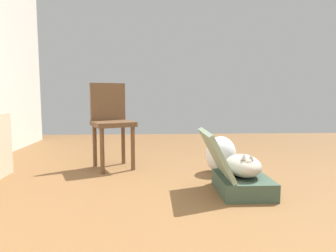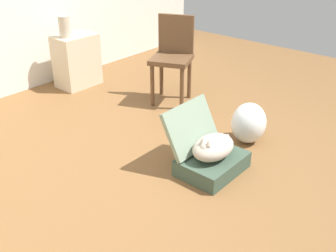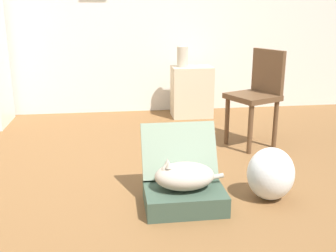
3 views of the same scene
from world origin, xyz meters
name	(u,v)px [view 1 (image 1 of 3)]	position (x,y,z in m)	size (l,w,h in m)	color
ground_plane	(186,204)	(0.00, 0.00, 0.00)	(7.68, 7.68, 0.00)	brown
suitcase_base	(242,184)	(0.23, -0.49, 0.07)	(0.53, 0.40, 0.14)	#384C3D
suitcase_lid	(216,154)	(0.23, -0.26, 0.32)	(0.53, 0.40, 0.04)	gray
cat	(243,165)	(0.23, -0.49, 0.23)	(0.48, 0.28, 0.21)	#B2A899
plastic_bag_white	(221,155)	(0.85, -0.44, 0.19)	(0.33, 0.31, 0.37)	silver
chair	(111,120)	(1.14, 0.70, 0.52)	(0.53, 0.54, 0.92)	brown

